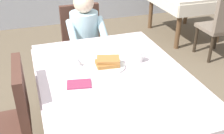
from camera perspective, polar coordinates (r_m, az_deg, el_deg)
dining_table_main at (r=2.05m, az=0.51°, el=-3.93°), size 1.12×1.52×0.74m
chair_diner at (r=3.11m, az=-6.18°, el=5.42°), size 0.44×0.45×0.93m
diner_person at (r=2.92m, az=-5.62°, el=6.76°), size 0.40×0.43×1.12m
chair_left_side at (r=2.05m, az=-20.66°, el=-10.24°), size 0.45×0.44×0.93m
plate_breakfast at (r=2.11m, az=-0.98°, el=0.20°), size 0.28×0.28×0.02m
breakfast_stack at (r=2.10m, az=-0.90°, el=1.12°), size 0.21×0.17×0.05m
cup_coffee at (r=2.19m, az=5.56°, el=2.19°), size 0.11×0.08×0.08m
syrup_pitcher at (r=2.13m, az=-7.32°, el=1.18°), size 0.08×0.08×0.07m
fork_left_of_plate at (r=2.05m, az=-5.87°, el=-0.99°), size 0.03×0.18×0.00m
knife_right_of_plate at (r=2.15m, az=4.00°, el=0.60°), size 0.02×0.20×0.00m
spoon_near_edge at (r=1.84m, az=1.20°, el=-4.69°), size 0.15×0.06×0.00m
napkin_folded at (r=1.91m, az=-6.98°, el=-3.61°), size 0.19×0.15×0.01m
background_chair_empty at (r=3.96m, az=22.44°, el=8.63°), size 0.44×0.45×0.93m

